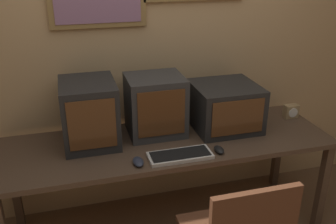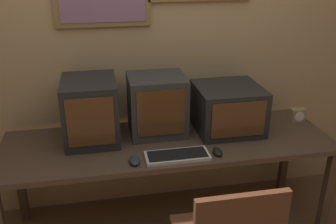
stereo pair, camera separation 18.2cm
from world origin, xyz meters
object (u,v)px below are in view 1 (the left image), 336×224
Objects in this scene: mouse_near_keyboard at (219,150)px; monitor_right at (225,106)px; mouse_far_corner at (138,162)px; keyboard_main at (180,155)px; monitor_left at (89,113)px; monitor_center at (155,105)px; desk_clock at (291,111)px.

monitor_right is at bearing 62.48° from mouse_near_keyboard.
keyboard_main is at bearing 3.17° from mouse_far_corner.
monitor_right is (0.97, -0.03, -0.05)m from monitor_left.
monitor_right is at bearing -5.31° from monitor_center.
desk_clock is at bearing -1.67° from monitor_center.
mouse_far_corner is (-0.27, -0.02, 0.01)m from keyboard_main.
mouse_near_keyboard and mouse_far_corner have the same top height.
mouse_near_keyboard is 0.84m from desk_clock.
monitor_left reaches higher than mouse_near_keyboard.
monitor_right is (0.51, -0.05, -0.05)m from monitor_center.
monitor_right is at bearing -178.44° from desk_clock.
monitor_left is 4.24× the size of mouse_near_keyboard.
monitor_center is 0.91× the size of monitor_right.
monitor_right is at bearing 37.56° from keyboard_main.
monitor_right reaches higher than mouse_far_corner.
monitor_right is 0.42m from mouse_near_keyboard.
monitor_center is 1.09m from desk_clock.
mouse_far_corner is at bearing -176.83° from keyboard_main.
desk_clock reaches higher than keyboard_main.
monitor_center is at bearing 62.59° from mouse_far_corner.
mouse_near_keyboard is at bearing -117.52° from monitor_right.
mouse_near_keyboard is at bearing -50.53° from monitor_center.
monitor_center is 3.83× the size of desk_clock.
monitor_left is at bearing 144.72° from keyboard_main.
monitor_right reaches higher than desk_clock.
monitor_right is at bearing 26.43° from mouse_far_corner.
monitor_left is 0.89m from mouse_near_keyboard.
mouse_near_keyboard is (0.26, -0.01, 0.01)m from keyboard_main.
monitor_right is 3.99× the size of mouse_far_corner.
monitor_left is 1.55m from desk_clock.
monitor_left is 3.84× the size of mouse_far_corner.
monitor_left reaches higher than keyboard_main.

